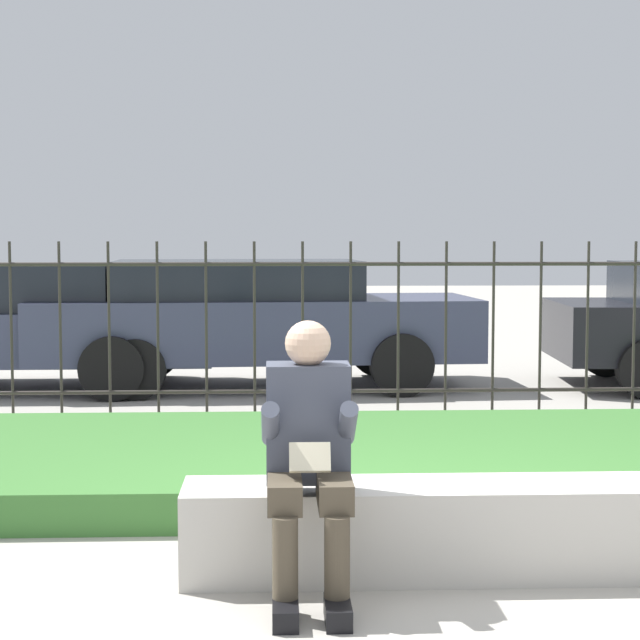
{
  "coord_description": "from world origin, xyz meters",
  "views": [
    {
      "loc": [
        -0.64,
        -4.99,
        1.62
      ],
      "look_at": [
        -0.3,
        3.01,
        0.99
      ],
      "focal_mm": 60.0,
      "sensor_mm": 36.0,
      "label": 1
    }
  ],
  "objects_px": {
    "stone_bench": "(468,534)",
    "person_seated_reader": "(309,448)",
    "car_parked_left": "(24,322)",
    "car_parked_center": "(251,318)"
  },
  "relations": [
    {
      "from": "stone_bench",
      "to": "person_seated_reader",
      "type": "relative_size",
      "value": 2.21
    },
    {
      "from": "stone_bench",
      "to": "person_seated_reader",
      "type": "height_order",
      "value": "person_seated_reader"
    },
    {
      "from": "stone_bench",
      "to": "car_parked_left",
      "type": "xyz_separation_m",
      "value": [
        -3.58,
        6.45,
        0.51
      ]
    },
    {
      "from": "car_parked_center",
      "to": "car_parked_left",
      "type": "height_order",
      "value": "car_parked_center"
    },
    {
      "from": "stone_bench",
      "to": "car_parked_left",
      "type": "height_order",
      "value": "car_parked_left"
    },
    {
      "from": "car_parked_center",
      "to": "car_parked_left",
      "type": "xyz_separation_m",
      "value": [
        -2.41,
        0.02,
        -0.03
      ]
    },
    {
      "from": "person_seated_reader",
      "to": "car_parked_center",
      "type": "height_order",
      "value": "car_parked_center"
    },
    {
      "from": "stone_bench",
      "to": "car_parked_center",
      "type": "relative_size",
      "value": 0.57
    },
    {
      "from": "stone_bench",
      "to": "car_parked_left",
      "type": "relative_size",
      "value": 0.69
    },
    {
      "from": "car_parked_center",
      "to": "car_parked_left",
      "type": "relative_size",
      "value": 1.2
    }
  ]
}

